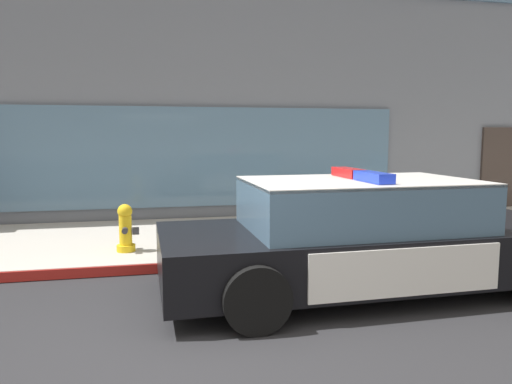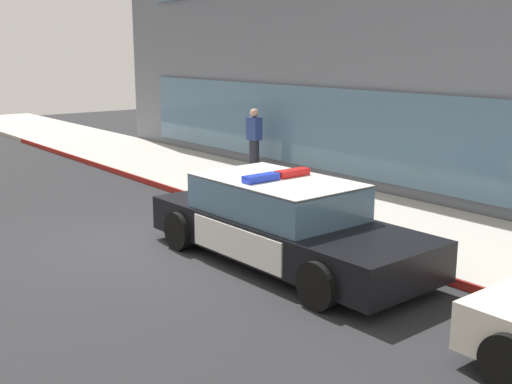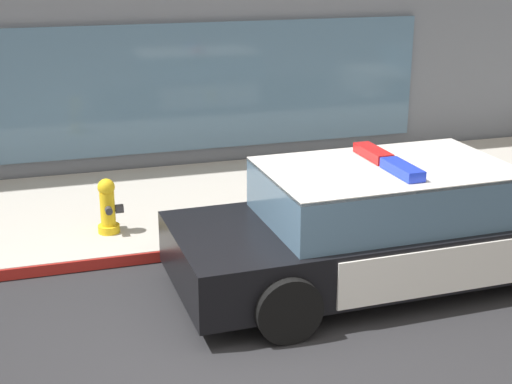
# 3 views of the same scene
# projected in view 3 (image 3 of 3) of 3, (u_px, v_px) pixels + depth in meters

# --- Properties ---
(ground) EXTENTS (48.00, 48.00, 0.00)m
(ground) POSITION_uv_depth(u_px,v_px,m) (225.00, 361.00, 6.93)
(ground) COLOR #262628
(sidewalk) EXTENTS (48.00, 3.55, 0.15)m
(sidewalk) POSITION_uv_depth(u_px,v_px,m) (151.00, 208.00, 10.72)
(sidewalk) COLOR #B2ADA3
(sidewalk) RESTS_ON ground
(curb_red_paint) EXTENTS (28.80, 0.04, 0.14)m
(curb_red_paint) POSITION_uv_depth(u_px,v_px,m) (175.00, 255.00, 9.10)
(curb_red_paint) COLOR maroon
(curb_red_paint) RESTS_ON ground
(police_cruiser) EXTENTS (5.24, 2.19, 1.49)m
(police_cruiser) POSITION_uv_depth(u_px,v_px,m) (395.00, 224.00, 8.42)
(police_cruiser) COLOR black
(police_cruiser) RESTS_ON ground
(fire_hydrant) EXTENTS (0.34, 0.39, 0.73)m
(fire_hydrant) POSITION_uv_depth(u_px,v_px,m) (108.00, 207.00, 9.50)
(fire_hydrant) COLOR gold
(fire_hydrant) RESTS_ON sidewalk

